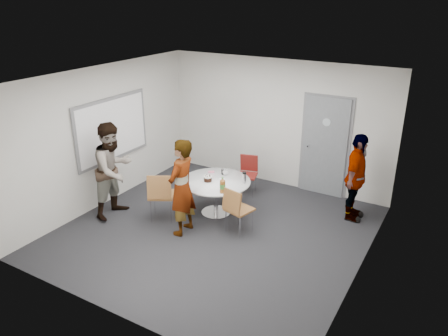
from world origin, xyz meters
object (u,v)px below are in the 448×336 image
Objects in this scene: chair_near_left at (161,192)px; person_left at (114,170)px; person_main at (182,187)px; table at (216,186)px; chair_near_right at (236,207)px; door at (325,147)px; chair_far at (248,171)px; person_right at (356,178)px; whiteboard at (112,129)px.

person_left is at bearing 164.17° from chair_near_left.
table is at bearing 166.84° from person_main.
person_main reaches higher than chair_near_right.
chair_near_right is at bearing -16.81° from chair_near_left.
table is (-1.42, -1.91, -0.44)m from door.
chair_near_left is at bearing 52.50° from chair_far.
person_main is 0.95× the size of person_left.
chair_near_left is at bearing 120.23° from person_right.
chair_near_right is (1.40, 0.29, -0.06)m from chair_near_left.
whiteboard is at bearing 136.69° from chair_near_left.
person_left is (-3.05, -2.86, -0.12)m from door.
person_main is (-0.22, -2.02, 0.37)m from chair_far.
person_main reaches higher than chair_far.
person_main is at bearing 127.78° from person_right.
person_main is at bearing -100.07° from table.
whiteboard reaches higher than chair_far.
person_main is 1.48m from person_left.
door is 2.48× the size of chair_near_right.
door is 3.44m from chair_near_left.
table is 0.75× the size of person_main.
door reaches higher than chair_far.
whiteboard is 1.47× the size of table.
whiteboard is at bearing 19.78° from chair_far.
chair_far is 2.73m from person_left.
table reaches higher than chair_near_right.
chair_near_left is 0.57× the size of person_right.
chair_far is (2.21, 1.52, -0.96)m from whiteboard.
door is at bearing 147.47° from person_main.
person_right is (0.85, -0.79, -0.20)m from door.
chair_near_left is at bearing -75.88° from person_left.
whiteboard reaches higher than person_left.
person_left is (0.51, -0.58, -0.55)m from whiteboard.
person_left reaches higher than chair_near_right.
chair_near_right is 0.52× the size of person_right.
person_left reaches higher than person_right.
person_left is at bearing 116.25° from person_right.
person_main is (1.99, -0.50, -0.59)m from whiteboard.
chair_far is at bearing -150.51° from door.
door is at bearing 45.50° from person_right.
whiteboard reaches higher than person_main.
whiteboard is 2.34× the size of chair_far.
table is 1.15m from chair_far.
chair_near_left is 0.98m from person_left.
whiteboard is 2.97m from chair_near_right.
chair_near_left is 0.65m from person_main.
person_right is at bearing 164.68° from chair_far.
door is 1.12× the size of whiteboard.
person_left is (-1.63, -0.95, 0.32)m from table.
whiteboard is 1.71m from chair_near_left.
door is 4.25m from whiteboard.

